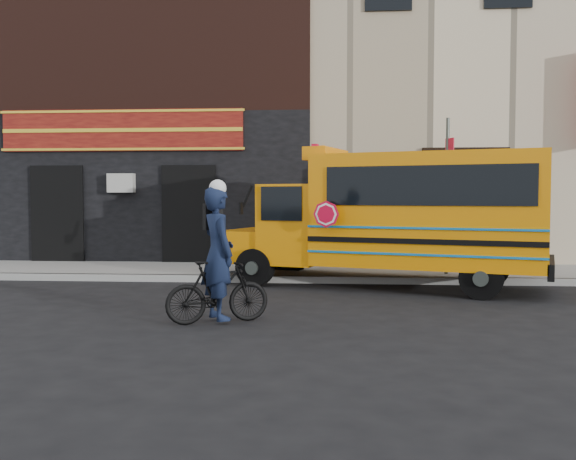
# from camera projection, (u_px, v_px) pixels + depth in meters

# --- Properties ---
(ground) EXTENTS (120.00, 120.00, 0.00)m
(ground) POSITION_uv_depth(u_px,v_px,m) (297.00, 302.00, 11.47)
(ground) COLOR black
(ground) RESTS_ON ground
(curb) EXTENTS (40.00, 0.20, 0.15)m
(curb) POSITION_uv_depth(u_px,v_px,m) (304.00, 279.00, 14.05)
(curb) COLOR gray
(curb) RESTS_ON ground
(sidewalk) EXTENTS (40.00, 3.00, 0.15)m
(sidewalk) POSITION_uv_depth(u_px,v_px,m) (307.00, 271.00, 15.54)
(sidewalk) COLOR gray
(sidewalk) RESTS_ON ground
(building) EXTENTS (20.00, 10.70, 12.00)m
(building) POSITION_uv_depth(u_px,v_px,m) (315.00, 71.00, 21.56)
(building) COLOR beige
(building) RESTS_ON sidewalk
(school_bus) EXTENTS (7.22, 4.14, 2.92)m
(school_bus) POSITION_uv_depth(u_px,v_px,m) (398.00, 215.00, 13.26)
(school_bus) COLOR black
(school_bus) RESTS_ON ground
(sign_pole) EXTENTS (0.15, 0.30, 3.64)m
(sign_pole) POSITION_uv_depth(u_px,v_px,m) (447.00, 192.00, 14.33)
(sign_pole) COLOR #3A413B
(sign_pole) RESTS_ON ground
(bicycle) EXTENTS (1.61, 1.04, 0.94)m
(bicycle) POSITION_uv_depth(u_px,v_px,m) (218.00, 292.00, 9.57)
(bicycle) COLOR black
(bicycle) RESTS_ON ground
(cyclist) EXTENTS (0.79, 0.87, 1.99)m
(cyclist) POSITION_uv_depth(u_px,v_px,m) (218.00, 257.00, 9.60)
(cyclist) COLOR #101932
(cyclist) RESTS_ON ground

